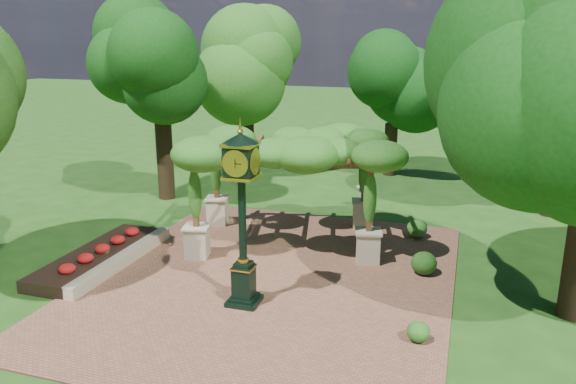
% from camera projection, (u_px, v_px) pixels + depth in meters
% --- Properties ---
extents(ground, '(120.00, 120.00, 0.00)m').
position_uv_depth(ground, '(259.00, 294.00, 15.17)').
color(ground, '#1E4714').
rests_on(ground, ground).
extents(brick_plaza, '(10.00, 12.00, 0.04)m').
position_uv_depth(brick_plaza, '(272.00, 279.00, 16.08)').
color(brick_plaza, brown).
rests_on(brick_plaza, ground).
extents(border_wall, '(0.35, 5.00, 0.40)m').
position_uv_depth(border_wall, '(123.00, 260.00, 16.94)').
color(border_wall, '#C6B793').
rests_on(border_wall, ground).
extents(flower_bed, '(1.50, 5.00, 0.36)m').
position_uv_depth(flower_bed, '(98.00, 257.00, 17.21)').
color(flower_bed, red).
rests_on(flower_bed, ground).
extents(pedestal_clock, '(0.91, 0.91, 4.56)m').
position_uv_depth(pedestal_clock, '(242.00, 204.00, 13.85)').
color(pedestal_clock, black).
rests_on(pedestal_clock, brick_plaza).
extents(pergola, '(6.87, 5.16, 3.87)m').
position_uv_depth(pergola, '(286.00, 150.00, 18.11)').
color(pergola, '#C5B692').
rests_on(pergola, brick_plaza).
extents(sundial, '(0.64, 0.64, 0.89)m').
position_uv_depth(sundial, '(361.00, 198.00, 22.59)').
color(sundial, gray).
rests_on(sundial, ground).
extents(shrub_front, '(0.64, 0.64, 0.47)m').
position_uv_depth(shrub_front, '(418.00, 332.00, 12.71)').
color(shrub_front, '#285F1B').
rests_on(shrub_front, brick_plaza).
extents(shrub_mid, '(0.86, 0.86, 0.67)m').
position_uv_depth(shrub_mid, '(424.00, 263.00, 16.26)').
color(shrub_mid, '#1E4714').
rests_on(shrub_mid, brick_plaza).
extents(shrub_back, '(0.91, 0.91, 0.63)m').
position_uv_depth(shrub_back, '(417.00, 229.00, 19.18)').
color(shrub_back, '#2A5C1A').
rests_on(shrub_back, brick_plaza).
extents(tree_west_near, '(3.92, 3.92, 8.56)m').
position_uv_depth(tree_west_near, '(159.00, 58.00, 22.45)').
color(tree_west_near, black).
rests_on(tree_west_near, ground).
extents(tree_west_far, '(4.03, 4.03, 7.58)m').
position_uv_depth(tree_west_far, '(247.00, 67.00, 27.48)').
color(tree_west_far, '#331F13').
rests_on(tree_west_far, ground).
extents(tree_north, '(3.52, 3.52, 6.62)m').
position_uv_depth(tree_north, '(394.00, 83.00, 26.78)').
color(tree_north, '#342415').
rests_on(tree_north, ground).
extents(tree_east_far, '(5.15, 5.15, 9.03)m').
position_uv_depth(tree_east_far, '(570.00, 50.00, 20.11)').
color(tree_east_far, '#302012').
rests_on(tree_east_far, ground).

